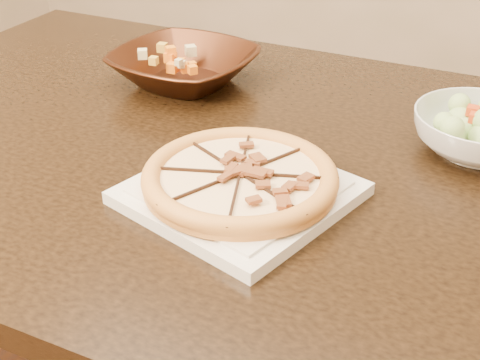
{
  "coord_description": "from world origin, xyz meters",
  "views": [
    {
      "loc": [
        0.62,
        -0.83,
        1.24
      ],
      "look_at": [
        0.27,
        -0.14,
        0.78
      ],
      "focal_mm": 50.0,
      "sensor_mm": 36.0,
      "label": 1
    }
  ],
  "objects": [
    {
      "name": "bronze_bowl",
      "position": [
        -0.01,
        0.18,
        0.78
      ],
      "size": [
        0.28,
        0.28,
        0.06
      ],
      "primitive_type": "imported",
      "rotation": [
        0.0,
        0.0,
        -0.08
      ],
      "color": "#412011",
      "rests_on": "dining_table"
    },
    {
      "name": "pizza",
      "position": [
        0.27,
        -0.14,
        0.78
      ],
      "size": [
        0.27,
        0.27,
        0.03
      ],
      "color": "#D18347",
      "rests_on": "plate"
    },
    {
      "name": "mixed_dish",
      "position": [
        -0.01,
        0.18,
        0.83
      ],
      "size": [
        0.09,
        0.12,
        0.03
      ],
      "color": "#D3BC84",
      "rests_on": "bronze_bowl"
    },
    {
      "name": "plate",
      "position": [
        0.27,
        -0.14,
        0.76
      ],
      "size": [
        0.32,
        0.32,
        0.02
      ],
      "color": "silver",
      "rests_on": "dining_table"
    },
    {
      "name": "dining_table",
      "position": [
        0.19,
        -0.01,
        0.65
      ],
      "size": [
        1.47,
        0.96,
        0.75
      ],
      "color": "black",
      "rests_on": "floor"
    }
  ]
}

